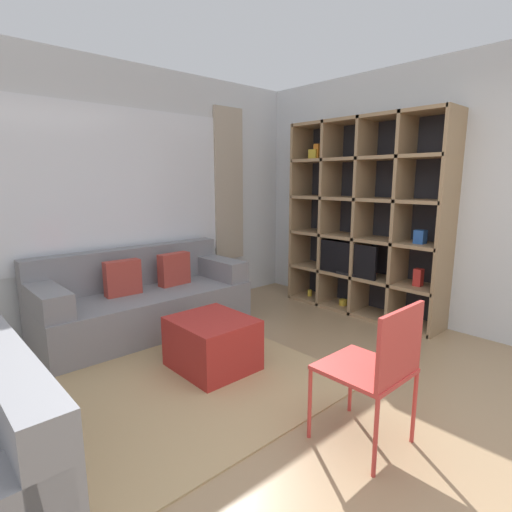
{
  "coord_description": "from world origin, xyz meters",
  "views": [
    {
      "loc": [
        -1.78,
        -0.76,
        1.52
      ],
      "look_at": [
        0.57,
        1.82,
        0.85
      ],
      "focal_mm": 28.0,
      "sensor_mm": 36.0,
      "label": 1
    }
  ],
  "objects_px": {
    "couch_main": "(144,301)",
    "folding_chair": "(378,363)",
    "shelving_unit": "(364,220)",
    "ottoman": "(212,344)"
  },
  "relations": [
    {
      "from": "shelving_unit",
      "to": "folding_chair",
      "type": "bearing_deg",
      "value": -144.99
    },
    {
      "from": "couch_main",
      "to": "folding_chair",
      "type": "height_order",
      "value": "folding_chair"
    },
    {
      "from": "couch_main",
      "to": "folding_chair",
      "type": "distance_m",
      "value": 2.59
    },
    {
      "from": "couch_main",
      "to": "ottoman",
      "type": "distance_m",
      "value": 1.16
    },
    {
      "from": "couch_main",
      "to": "ottoman",
      "type": "relative_size",
      "value": 3.27
    },
    {
      "from": "shelving_unit",
      "to": "ottoman",
      "type": "relative_size",
      "value": 3.45
    },
    {
      "from": "shelving_unit",
      "to": "ottoman",
      "type": "height_order",
      "value": "shelving_unit"
    },
    {
      "from": "shelving_unit",
      "to": "ottoman",
      "type": "bearing_deg",
      "value": -179.8
    },
    {
      "from": "shelving_unit",
      "to": "couch_main",
      "type": "height_order",
      "value": "shelving_unit"
    },
    {
      "from": "couch_main",
      "to": "folding_chair",
      "type": "xyz_separation_m",
      "value": [
        0.11,
        -2.57,
        0.21
      ]
    }
  ]
}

